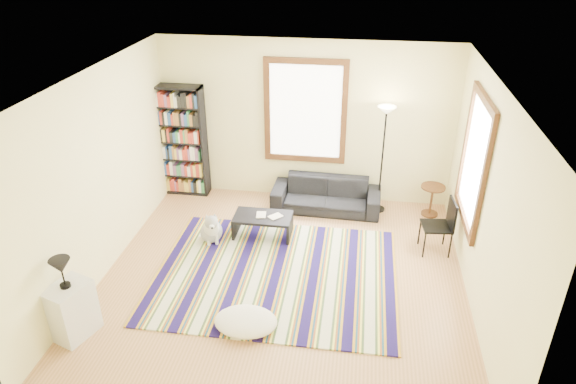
# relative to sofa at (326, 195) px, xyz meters

# --- Properties ---
(floor) EXTENTS (5.00, 5.00, 0.10)m
(floor) POSITION_rel_sofa_xyz_m (-0.43, -2.05, -0.32)
(floor) COLOR tan
(floor) RESTS_ON ground
(ceiling) EXTENTS (5.00, 5.00, 0.10)m
(ceiling) POSITION_rel_sofa_xyz_m (-0.43, -2.05, 2.58)
(ceiling) COLOR white
(ceiling) RESTS_ON floor
(wall_back) EXTENTS (5.00, 0.10, 2.80)m
(wall_back) POSITION_rel_sofa_xyz_m (-0.43, 0.50, 1.13)
(wall_back) COLOR #F4EFA5
(wall_back) RESTS_ON floor
(wall_front) EXTENTS (5.00, 0.10, 2.80)m
(wall_front) POSITION_rel_sofa_xyz_m (-0.43, -4.60, 1.13)
(wall_front) COLOR #F4EFA5
(wall_front) RESTS_ON floor
(wall_left) EXTENTS (0.10, 5.00, 2.80)m
(wall_left) POSITION_rel_sofa_xyz_m (-2.98, -2.05, 1.13)
(wall_left) COLOR #F4EFA5
(wall_left) RESTS_ON floor
(wall_right) EXTENTS (0.10, 5.00, 2.80)m
(wall_right) POSITION_rel_sofa_xyz_m (2.12, -2.05, 1.13)
(wall_right) COLOR #F4EFA5
(wall_right) RESTS_ON floor
(window_back) EXTENTS (1.20, 0.06, 1.60)m
(window_back) POSITION_rel_sofa_xyz_m (-0.43, 0.42, 1.33)
(window_back) COLOR white
(window_back) RESTS_ON wall_back
(window_right) EXTENTS (0.06, 1.20, 1.60)m
(window_right) POSITION_rel_sofa_xyz_m (2.04, -1.25, 1.33)
(window_right) COLOR white
(window_right) RESTS_ON wall_right
(rug) EXTENTS (3.36, 2.69, 0.02)m
(rug) POSITION_rel_sofa_xyz_m (-0.53, -1.99, -0.26)
(rug) COLOR #150D44
(rug) RESTS_ON floor
(sofa) EXTENTS (1.86, 0.77, 0.54)m
(sofa) POSITION_rel_sofa_xyz_m (0.00, 0.00, 0.00)
(sofa) COLOR black
(sofa) RESTS_ON floor
(bookshelf) EXTENTS (0.90, 0.30, 2.00)m
(bookshelf) POSITION_rel_sofa_xyz_m (-2.62, 0.27, 0.73)
(bookshelf) COLOR black
(bookshelf) RESTS_ON floor
(coffee_table) EXTENTS (1.01, 0.76, 0.36)m
(coffee_table) POSITION_rel_sofa_xyz_m (-0.91, -1.01, -0.09)
(coffee_table) COLOR black
(coffee_table) RESTS_ON floor
(book_a) EXTENTS (0.22, 0.17, 0.02)m
(book_a) POSITION_rel_sofa_xyz_m (-1.01, -1.01, 0.10)
(book_a) COLOR beige
(book_a) RESTS_ON coffee_table
(book_b) EXTENTS (0.25, 0.25, 0.02)m
(book_b) POSITION_rel_sofa_xyz_m (-0.76, -0.96, 0.10)
(book_b) COLOR beige
(book_b) RESTS_ON coffee_table
(floor_cushion) EXTENTS (0.91, 0.77, 0.20)m
(floor_cushion) POSITION_rel_sofa_xyz_m (-0.72, -3.10, -0.17)
(floor_cushion) COLOR beige
(floor_cushion) RESTS_ON floor
(floor_lamp) EXTENTS (0.31, 0.31, 1.86)m
(floor_lamp) POSITION_rel_sofa_xyz_m (0.89, 0.10, 0.66)
(floor_lamp) COLOR black
(floor_lamp) RESTS_ON floor
(side_table) EXTENTS (0.49, 0.49, 0.54)m
(side_table) POSITION_rel_sofa_xyz_m (1.77, 0.06, 0.00)
(side_table) COLOR #4E2B13
(side_table) RESTS_ON floor
(folding_chair) EXTENTS (0.46, 0.44, 0.86)m
(folding_chair) POSITION_rel_sofa_xyz_m (1.72, -1.05, 0.16)
(folding_chair) COLOR black
(folding_chair) RESTS_ON floor
(white_cabinet) EXTENTS (0.53, 0.60, 0.70)m
(white_cabinet) POSITION_rel_sofa_xyz_m (-2.73, -3.50, 0.08)
(white_cabinet) COLOR silver
(white_cabinet) RESTS_ON floor
(table_lamp) EXTENTS (0.27, 0.27, 0.38)m
(table_lamp) POSITION_rel_sofa_xyz_m (-2.73, -3.50, 0.62)
(table_lamp) COLOR black
(table_lamp) RESTS_ON white_cabinet
(dog) EXTENTS (0.54, 0.63, 0.53)m
(dog) POSITION_rel_sofa_xyz_m (-1.68, -1.26, -0.00)
(dog) COLOR #B3B3B3
(dog) RESTS_ON floor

